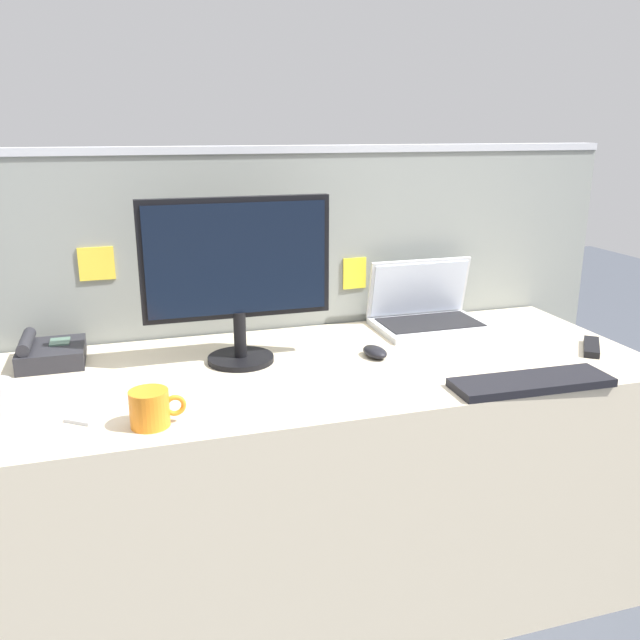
{
  "coord_description": "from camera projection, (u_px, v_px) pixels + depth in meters",
  "views": [
    {
      "loc": [
        -0.54,
        -1.71,
        1.41
      ],
      "look_at": [
        0.0,
        0.05,
        0.87
      ],
      "focal_mm": 36.9,
      "sensor_mm": 36.0,
      "label": 1
    }
  ],
  "objects": [
    {
      "name": "ground_plane",
      "position": [
        325.0,
        584.0,
        2.12
      ],
      "size": [
        10.0,
        10.0,
        0.0
      ],
      "primitive_type": "plane",
      "color": "#424751"
    },
    {
      "name": "laptop",
      "position": [
        426.0,
        311.0,
        2.26
      ],
      "size": [
        0.37,
        0.26,
        0.22
      ],
      "color": "silver",
      "rests_on": "desk"
    },
    {
      "name": "cell_phone_silver_slab",
      "position": [
        97.0,
        410.0,
        1.59
      ],
      "size": [
        0.15,
        0.17,
        0.01
      ],
      "primitive_type": "cube",
      "rotation": [
        0.0,
        0.0,
        -0.64
      ],
      "color": "#B7BAC1",
      "rests_on": "desk"
    },
    {
      "name": "desk",
      "position": [
        325.0,
        480.0,
        2.01
      ],
      "size": [
        1.9,
        0.76,
        0.75
      ],
      "primitive_type": "cube",
      "color": "beige",
      "rests_on": "ground_plane"
    },
    {
      "name": "computer_mouse_right_hand",
      "position": [
        375.0,
        352.0,
        1.96
      ],
      "size": [
        0.07,
        0.11,
        0.03
      ],
      "primitive_type": "ellipsoid",
      "rotation": [
        0.0,
        0.0,
        0.15
      ],
      "color": "black",
      "rests_on": "desk"
    },
    {
      "name": "tv_remote",
      "position": [
        591.0,
        347.0,
        2.02
      ],
      "size": [
        0.14,
        0.16,
        0.02
      ],
      "primitive_type": "cube",
      "rotation": [
        0.0,
        0.0,
        -0.66
      ],
      "color": "black",
      "rests_on": "desk"
    },
    {
      "name": "coffee_mug",
      "position": [
        151.0,
        408.0,
        1.5
      ],
      "size": [
        0.13,
        0.09,
        0.09
      ],
      "color": "orange",
      "rests_on": "desk"
    },
    {
      "name": "keyboard_main",
      "position": [
        532.0,
        382.0,
        1.74
      ],
      "size": [
        0.44,
        0.14,
        0.02
      ],
      "primitive_type": "cube",
      "rotation": [
        0.0,
        0.0,
        -0.03
      ],
      "color": "black",
      "rests_on": "desk"
    },
    {
      "name": "desk_phone",
      "position": [
        49.0,
        353.0,
        1.91
      ],
      "size": [
        0.18,
        0.2,
        0.09
      ],
      "color": "#232328",
      "rests_on": "desk"
    },
    {
      "name": "desktop_monitor",
      "position": [
        237.0,
        268.0,
        1.86
      ],
      "size": [
        0.54,
        0.19,
        0.48
      ],
      "color": "black",
      "rests_on": "desk"
    },
    {
      "name": "cubicle_divider",
      "position": [
        289.0,
        344.0,
        2.31
      ],
      "size": [
        2.34,
        0.07,
        1.36
      ],
      "color": "gray",
      "rests_on": "ground_plane"
    }
  ]
}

